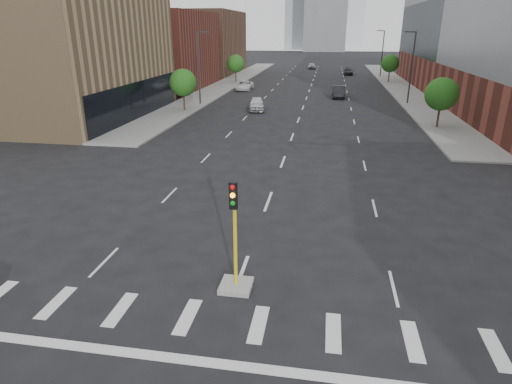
% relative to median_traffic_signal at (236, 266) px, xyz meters
% --- Properties ---
extents(sidewalk_left_far, '(5.00, 92.00, 0.15)m').
position_rel_median_traffic_signal_xyz_m(sidewalk_left_far, '(-15.00, 65.03, -0.90)').
color(sidewalk_left_far, gray).
rests_on(sidewalk_left_far, ground).
extents(sidewalk_right_far, '(5.00, 92.00, 0.15)m').
position_rel_median_traffic_signal_xyz_m(sidewalk_right_far, '(15.00, 65.03, -0.90)').
color(sidewalk_right_far, gray).
rests_on(sidewalk_right_far, ground).
extents(building_left_mid, '(20.00, 24.00, 14.00)m').
position_rel_median_traffic_signal_xyz_m(building_left_mid, '(-27.50, 31.03, 6.03)').
color(building_left_mid, '#967854').
rests_on(building_left_mid, ground).
extents(building_left_far_a, '(20.00, 22.00, 12.00)m').
position_rel_median_traffic_signal_xyz_m(building_left_far_a, '(-27.50, 57.03, 5.03)').
color(building_left_far_a, brown).
rests_on(building_left_far_a, ground).
extents(building_left_far_b, '(20.00, 24.00, 13.00)m').
position_rel_median_traffic_signal_xyz_m(building_left_far_b, '(-27.50, 83.03, 5.53)').
color(building_left_far_b, brown).
rests_on(building_left_far_b, ground).
extents(median_traffic_signal, '(1.20, 1.20, 4.40)m').
position_rel_median_traffic_signal_xyz_m(median_traffic_signal, '(0.00, 0.00, 0.00)').
color(median_traffic_signal, '#999993').
rests_on(median_traffic_signal, ground).
extents(streetlight_right_a, '(1.60, 0.22, 9.07)m').
position_rel_median_traffic_signal_xyz_m(streetlight_right_a, '(13.41, 46.03, 4.04)').
color(streetlight_right_a, '#2D2D30').
rests_on(streetlight_right_a, ground).
extents(streetlight_right_b, '(1.60, 0.22, 9.07)m').
position_rel_median_traffic_signal_xyz_m(streetlight_right_b, '(13.41, 81.03, 4.04)').
color(streetlight_right_b, '#2D2D30').
rests_on(streetlight_right_b, ground).
extents(streetlight_left, '(1.60, 0.22, 9.07)m').
position_rel_median_traffic_signal_xyz_m(streetlight_left, '(-13.41, 41.03, 4.04)').
color(streetlight_left, '#2D2D30').
rests_on(streetlight_left, ground).
extents(tree_left_near, '(3.20, 3.20, 4.85)m').
position_rel_median_traffic_signal_xyz_m(tree_left_near, '(-14.00, 36.03, 2.42)').
color(tree_left_near, '#382619').
rests_on(tree_left_near, ground).
extents(tree_left_far, '(3.20, 3.20, 4.85)m').
position_rel_median_traffic_signal_xyz_m(tree_left_far, '(-14.00, 66.03, 2.42)').
color(tree_left_far, '#382619').
rests_on(tree_left_far, ground).
extents(tree_right_near, '(3.20, 3.20, 4.85)m').
position_rel_median_traffic_signal_xyz_m(tree_right_near, '(14.00, 31.03, 2.42)').
color(tree_right_near, '#382619').
rests_on(tree_right_near, ground).
extents(tree_right_far, '(3.20, 3.20, 4.85)m').
position_rel_median_traffic_signal_xyz_m(tree_right_far, '(14.00, 71.03, 2.42)').
color(tree_right_far, '#382619').
rests_on(tree_right_far, ground).
extents(car_near_left, '(2.64, 4.91, 1.59)m').
position_rel_median_traffic_signal_xyz_m(car_near_left, '(-5.52, 38.12, -0.18)').
color(car_near_left, silver).
rests_on(car_near_left, ground).
extents(car_mid_right, '(1.85, 5.12, 1.68)m').
position_rel_median_traffic_signal_xyz_m(car_mid_right, '(4.52, 50.29, -0.13)').
color(car_mid_right, black).
rests_on(car_mid_right, ground).
extents(car_far_left, '(2.45, 5.24, 1.45)m').
position_rel_median_traffic_signal_xyz_m(car_far_left, '(-10.50, 56.16, -0.25)').
color(car_far_left, silver).
rests_on(car_far_left, ground).
extents(car_deep_right, '(2.08, 4.84, 1.39)m').
position_rel_median_traffic_signal_xyz_m(car_deep_right, '(7.07, 83.92, -0.28)').
color(car_deep_right, black).
rests_on(car_deep_right, ground).
extents(car_distant, '(1.88, 4.36, 1.47)m').
position_rel_median_traffic_signal_xyz_m(car_distant, '(-1.39, 97.60, -0.24)').
color(car_distant, '#B3B2B7').
rests_on(car_distant, ground).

